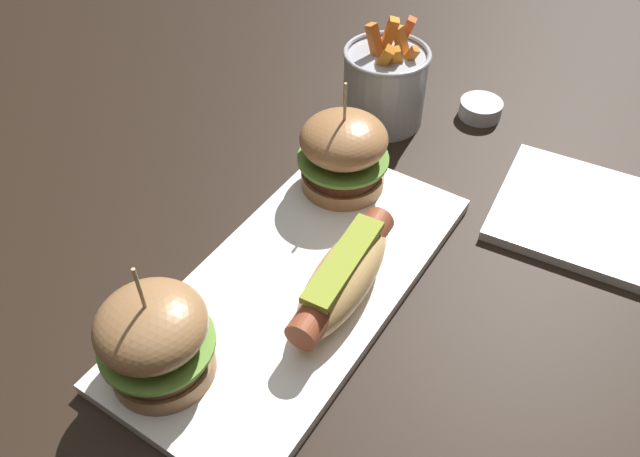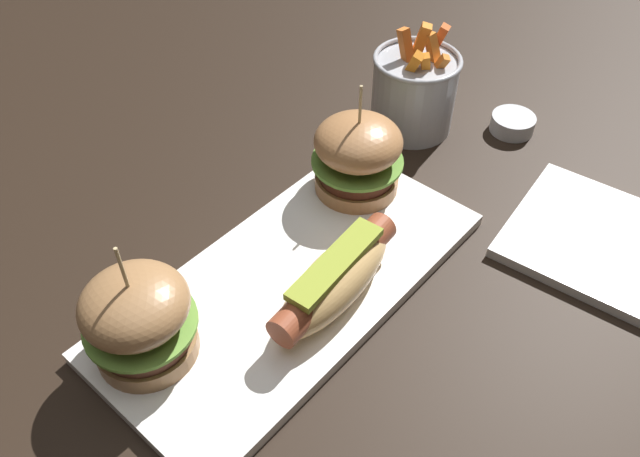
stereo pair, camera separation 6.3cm
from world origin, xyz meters
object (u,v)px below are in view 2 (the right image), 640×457
at_px(hot_dog, 335,278).
at_px(slider_left, 139,319).
at_px(fries_bucket, 414,91).
at_px(sauce_ramekin, 513,123).
at_px(side_plate, 595,239).
at_px(platter_main, 294,283).
at_px(slider_right, 358,155).

height_order(hot_dog, slider_left, slider_left).
xyz_separation_m(fries_bucket, sauce_ramekin, (0.08, -0.11, -0.04)).
xyz_separation_m(sauce_ramekin, side_plate, (-0.12, -0.17, -0.01)).
xyz_separation_m(hot_dog, sauce_ramekin, (0.38, 0.01, -0.03)).
height_order(platter_main, slider_left, slider_left).
height_order(fries_bucket, side_plate, fries_bucket).
height_order(slider_right, fries_bucket, slider_right).
bearing_deg(hot_dog, slider_left, 150.77).
distance_m(platter_main, hot_dog, 0.06).
xyz_separation_m(platter_main, sauce_ramekin, (0.38, -0.03, 0.00)).
bearing_deg(platter_main, fries_bucket, 13.34).
bearing_deg(slider_right, hot_dog, -148.31).
distance_m(fries_bucket, sauce_ramekin, 0.14).
height_order(hot_dog, fries_bucket, fries_bucket).
xyz_separation_m(platter_main, hot_dog, (0.01, -0.05, 0.04)).
distance_m(platter_main, slider_right, 0.16).
relative_size(slider_left, fries_bucket, 0.96).
relative_size(hot_dog, side_plate, 0.98).
height_order(platter_main, side_plate, platter_main).
bearing_deg(hot_dog, side_plate, -31.83).
bearing_deg(platter_main, slider_right, 14.85).
bearing_deg(side_plate, fries_bucket, 80.78).
relative_size(slider_right, sauce_ramekin, 2.39).
distance_m(slider_left, sauce_ramekin, 0.54).
bearing_deg(platter_main, side_plate, -37.94).
height_order(slider_left, side_plate, slider_left).
height_order(platter_main, slider_right, slider_right).
bearing_deg(sauce_ramekin, slider_right, 162.49).
distance_m(hot_dog, slider_right, 0.17).
height_order(platter_main, hot_dog, hot_dog).
relative_size(hot_dog, slider_right, 1.26).
relative_size(sauce_ramekin, side_plate, 0.33).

